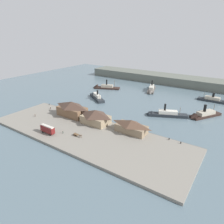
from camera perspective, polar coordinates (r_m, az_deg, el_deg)
ground_plane at (r=120.52m, az=-0.72°, el=-2.28°), size 320.00×320.00×0.00m
quay_promenade at (r=104.82m, az=-7.64°, el=-6.05°), size 110.00×36.00×1.20m
seawall_edge at (r=117.64m, az=-1.72°, el=-2.65°), size 110.00×0.80×1.00m
ferry_shed_west_terminal at (r=124.32m, az=-11.27°, el=0.95°), size 18.16×9.64×9.06m
ferry_shed_customs_shed at (r=112.50m, az=-4.69°, el=-1.29°), size 15.35×10.40×7.87m
ferry_shed_east_terminal at (r=102.76m, az=5.50°, el=-4.01°), size 16.08×7.84×6.79m
street_tram at (r=106.56m, az=-17.79°, el=-4.59°), size 8.49×2.40×4.37m
horse_cart at (r=100.84m, az=-9.67°, el=-6.38°), size 5.56×1.35×1.87m
pedestrian_by_tram at (r=110.87m, az=-18.97°, el=-4.73°), size 0.39×0.39×1.57m
pedestrian_standing_center at (r=139.54m, az=-17.01°, el=1.07°), size 0.44×0.44×1.79m
pedestrian_near_west_shed at (r=105.41m, az=-13.70°, el=-5.52°), size 0.40×0.40×1.64m
pedestrian_at_waters_edge at (r=130.76m, az=-20.95°, el=-0.88°), size 0.41×0.41×1.64m
mooring_post_center_east at (r=100.67m, az=15.86°, el=-7.33°), size 0.44×0.44×0.90m
mooring_post_center_west at (r=147.98m, az=-17.34°, el=2.07°), size 0.44×0.44×0.90m
mooring_post_west at (r=99.11m, az=18.90°, el=-8.20°), size 0.44×0.44×0.90m
mooring_post_east at (r=140.22m, az=-14.95°, el=1.24°), size 0.44×0.44×0.90m
ferry_moored_west at (r=159.93m, az=-4.53°, el=4.41°), size 22.71×17.21×8.72m
ferry_moored_east at (r=187.88m, az=-2.53°, el=7.01°), size 25.32×15.80×10.88m
ferry_near_quay at (r=129.37m, az=14.45°, el=-0.55°), size 25.11×14.74×9.30m
ferry_approaching_west at (r=181.23m, az=11.02°, el=6.19°), size 12.86×25.79×10.61m
ferry_mid_harbor at (r=135.93m, az=24.20°, el=-0.80°), size 16.99×22.51×9.90m
ferry_approaching_east at (r=169.52m, az=27.29°, el=2.96°), size 22.54×5.43×8.32m
far_headland at (r=214.62m, az=16.51°, el=8.82°), size 180.00×24.00×8.00m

